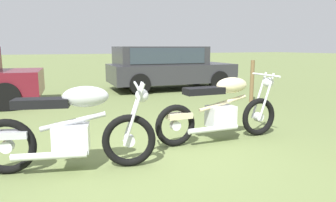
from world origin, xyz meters
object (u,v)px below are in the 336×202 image
motorcycle_silver (71,129)px  motorcycle_cream (221,109)px  car_charcoal (165,65)px  fence_post_wooden (252,81)px

motorcycle_silver → motorcycle_cream: bearing=21.7°
motorcycle_silver → car_charcoal: car_charcoal is taller
motorcycle_silver → car_charcoal: 7.14m
motorcycle_silver → motorcycle_cream: 2.26m
motorcycle_cream → car_charcoal: car_charcoal is taller
car_charcoal → motorcycle_silver: bearing=-119.2°
car_charcoal → fence_post_wooden: car_charcoal is taller
fence_post_wooden → car_charcoal: bearing=106.8°
motorcycle_silver → fence_post_wooden: bearing=44.5°
motorcycle_silver → car_charcoal: (3.94, 5.95, 0.34)m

